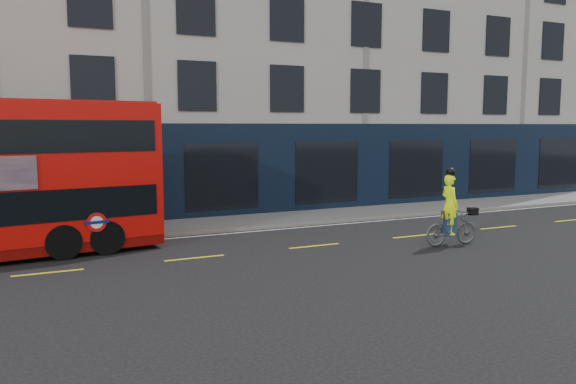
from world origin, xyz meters
TOP-DOWN VIEW (x-y plane):
  - ground at (0.00, 0.00)m, footprint 120.00×120.00m
  - pavement at (0.00, 6.50)m, footprint 60.00×3.00m
  - kerb at (0.00, 5.00)m, footprint 60.00×0.12m
  - building_terrace at (0.00, 12.94)m, footprint 50.00×10.07m
  - road_edge_line at (0.00, 4.70)m, footprint 58.00×0.10m
  - lane_dashes at (0.00, 1.50)m, footprint 58.00×0.12m
  - cyclist at (8.10, -0.27)m, footprint 1.99×0.74m

SIDE VIEW (x-z plane):
  - ground at x=0.00m, z-range 0.00..0.00m
  - road_edge_line at x=0.00m, z-range 0.00..0.01m
  - lane_dashes at x=0.00m, z-range 0.00..0.01m
  - pavement at x=0.00m, z-range 0.00..0.12m
  - kerb at x=0.00m, z-range 0.00..0.13m
  - cyclist at x=8.10m, z-range -0.42..2.14m
  - building_terrace at x=0.00m, z-range -0.01..14.99m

